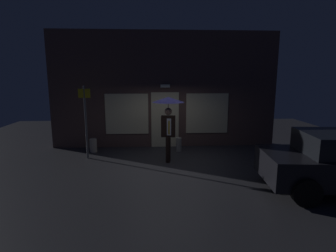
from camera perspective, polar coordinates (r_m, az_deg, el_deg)
name	(u,v)px	position (r m, az deg, el deg)	size (l,w,h in m)	color
ground_plane	(168,163)	(8.87, 0.03, -7.98)	(18.00, 18.00, 0.00)	#2D2D33
building_facade	(165,91)	(10.77, -0.68, 7.53)	(8.96, 0.48, 4.56)	brown
person_with_umbrella	(168,113)	(8.73, 0.06, 2.81)	(1.04, 1.04, 2.16)	black
street_sign_post	(86,118)	(9.53, -17.12, 1.62)	(0.40, 0.07, 2.51)	#595B60
sidewalk_bollard	(179,145)	(10.22, 2.29, -3.96)	(0.21, 0.21, 0.52)	#9E998E
sidewalk_bollard_2	(93,145)	(10.50, -15.63, -4.00)	(0.27, 0.27, 0.50)	#B2A899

